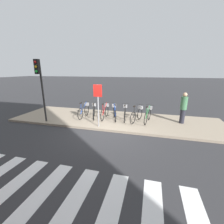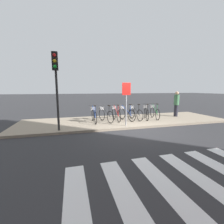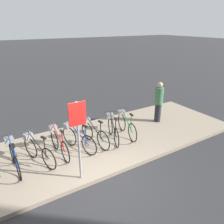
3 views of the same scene
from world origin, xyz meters
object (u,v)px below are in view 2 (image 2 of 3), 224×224
Objects in this scene: parked_bicycle_0 at (94,114)px; parked_bicycle_2 at (116,113)px; parked_bicycle_3 at (126,113)px; traffic_light at (56,75)px; parked_bicycle_1 at (105,114)px; parked_bicycle_4 at (135,112)px; pedestrian at (176,103)px; sign_post at (126,97)px; parked_bicycle_5 at (146,112)px; parked_bicycle_6 at (154,112)px.

parked_bicycle_2 is (1.34, 0.10, 0.00)m from parked_bicycle_0.
parked_bicycle_0 is 1.05× the size of parked_bicycle_3.
parked_bicycle_0 is 0.48× the size of traffic_light.
parked_bicycle_4 is at bearing 3.29° from parked_bicycle_1.
pedestrian reaches higher than parked_bicycle_3.
sign_post is at bearing 0.92° from traffic_light.
pedestrian is (4.40, 0.22, 0.46)m from parked_bicycle_2.
parked_bicycle_4 is at bearing -0.39° from parked_bicycle_2.
parked_bicycle_3 is at bearing -176.25° from parked_bicycle_4.
parked_bicycle_1 and parked_bicycle_3 have the same top height.
parked_bicycle_4 is 2.13m from sign_post.
sign_post is at bearing -143.44° from parked_bicycle_5.
traffic_light is 3.38m from sign_post.
pedestrian reaches higher than parked_bicycle_2.
parked_bicycle_0 is 5.77m from pedestrian.
parked_bicycle_1 is 3.47m from traffic_light.
sign_post reaches higher than parked_bicycle_4.
parked_bicycle_4 is 0.74× the size of sign_post.
parked_bicycle_5 is 2.51m from pedestrian.
parked_bicycle_6 is (3.25, 0.06, 0.00)m from parked_bicycle_1.
parked_bicycle_5 is (2.65, 0.02, 0.00)m from parked_bicycle_1.
parked_bicycle_3 is 4.51m from traffic_light.
parked_bicycle_6 is at bearing 29.98° from sign_post.
traffic_light reaches higher than sign_post.
parked_bicycle_3 is at bearing 21.55° from traffic_light.
parked_bicycle_2 and parked_bicycle_5 have the same top height.
parked_bicycle_4 is 0.47× the size of traffic_light.
parked_bicycle_2 is at bearing -177.16° from pedestrian.
parked_bicycle_1 is at bearing -176.21° from pedestrian.
parked_bicycle_4 is 0.73m from parked_bicycle_5.
parked_bicycle_6 is at bearing 3.90° from parked_bicycle_5.
parked_bicycle_1 is 0.95× the size of parked_bicycle_2.
parked_bicycle_4 is (1.92, 0.11, 0.00)m from parked_bicycle_1.
parked_bicycle_1 and parked_bicycle_5 have the same top height.
traffic_light reaches higher than parked_bicycle_6.
pedestrian is 7.90m from traffic_light.
parked_bicycle_3 is at bearing 179.77° from parked_bicycle_6.
parked_bicycle_0 is 1.01× the size of parked_bicycle_6.
parked_bicycle_5 is (3.30, 0.01, 0.00)m from parked_bicycle_0.
parked_bicycle_1 is 1.00× the size of parked_bicycle_5.
parked_bicycle_2 is (0.68, 0.12, 0.00)m from parked_bicycle_1.
parked_bicycle_0 and parked_bicycle_3 have the same top height.
pedestrian is at bearing 21.52° from sign_post.
parked_bicycle_1 is at bearing -178.92° from parked_bicycle_6.
parked_bicycle_0 is at bearing 178.79° from parked_bicycle_1.
traffic_light is (-5.70, -1.47, 2.01)m from parked_bicycle_6.
traffic_light is at bearing -150.12° from parked_bicycle_1.
traffic_light reaches higher than parked_bicycle_4.
sign_post reaches higher than pedestrian.
pedestrian is (3.80, 0.27, 0.46)m from parked_bicycle_3.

